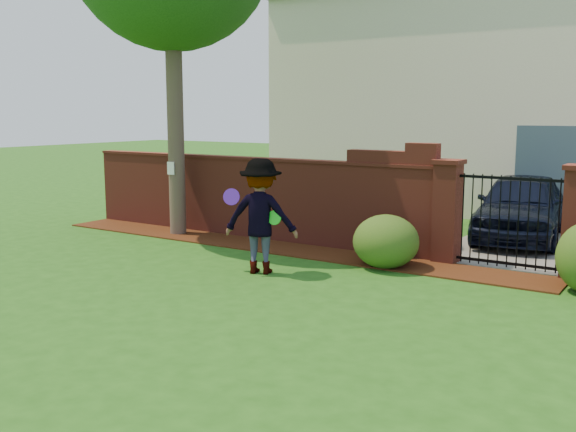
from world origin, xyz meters
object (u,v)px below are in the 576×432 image
Objects in this scene: car at (520,208)px; man at (260,216)px; frisbee_purple at (232,197)px; frisbee_green at (274,218)px.

man reaches higher than car.
frisbee_purple is 1.15× the size of frisbee_green.
car is 2.15× the size of man.
frisbee_purple is (-3.32, -5.63, 0.60)m from car.
car is 17.18× the size of frisbee_green.
car is 14.88× the size of frisbee_purple.
frisbee_purple is at bearing 20.07° from man.
man is at bearing 40.67° from frisbee_purple.
frisbee_purple is 0.80m from frisbee_green.
frisbee_purple is (-0.36, -0.31, 0.34)m from man.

